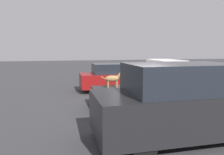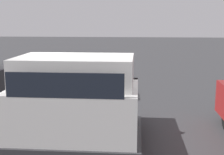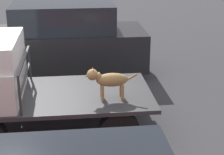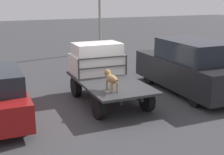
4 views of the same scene
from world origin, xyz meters
name	(u,v)px [view 1 (image 1 of 4)]	position (x,y,z in m)	size (l,w,h in m)	color
ground_plane	(140,107)	(0.00, 0.00, 0.00)	(80.00, 80.00, 0.00)	#38383A
flatbed_truck	(140,93)	(0.00, 0.00, 0.60)	(3.95, 2.04, 0.82)	black
truck_cab	(167,74)	(1.24, 0.00, 1.39)	(1.32, 1.92, 1.19)	silver
truck_headboard	(152,76)	(0.54, 0.00, 1.33)	(0.04, 1.92, 0.75)	#2D2D30
dog	(114,78)	(-1.05, 0.37, 1.22)	(1.02, 0.26, 0.65)	#9E7547
parked_sedan	(116,77)	(-0.09, 3.82, 0.81)	(4.27, 1.72, 1.62)	black
parked_pickup_far	(185,103)	(-0.01, -3.45, 1.01)	(5.11, 2.01, 2.09)	black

